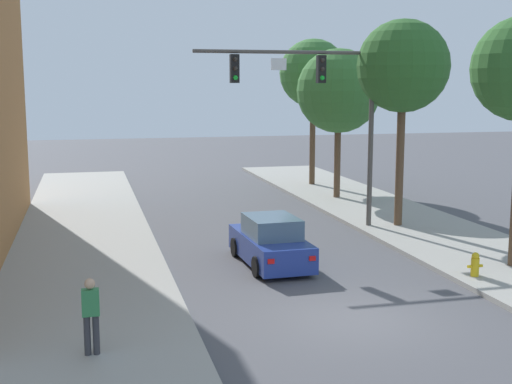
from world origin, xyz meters
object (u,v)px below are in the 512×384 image
Objects in this scene: street_tree_third at (339,91)px; car_lead_blue at (271,243)px; fire_hydrant at (475,264)px; traffic_signal_mast at (323,94)px; pedestrian_sidewalk_left_walker at (91,312)px; street_tree_second at (403,67)px; street_tree_farthest at (313,74)px.

car_lead_blue is at bearing -120.12° from street_tree_third.
traffic_signal_mast is at bearing 105.26° from fire_hydrant.
car_lead_blue is at bearing 49.27° from pedestrian_sidewalk_left_walker.
pedestrian_sidewalk_left_walker is at bearing -130.73° from car_lead_blue.
traffic_signal_mast is at bearing 175.65° from street_tree_second.
street_tree_second is at bearing 81.45° from fire_hydrant.
street_tree_third reaches higher than fire_hydrant.
street_tree_farthest is (6.83, 15.99, 5.64)m from car_lead_blue.
street_tree_farthest is at bearing 66.87° from car_lead_blue.
street_tree_farthest is at bearing 86.60° from street_tree_third.
fire_hydrant is (5.35, -3.25, -0.22)m from car_lead_blue.
street_tree_third reaches higher than pedestrian_sidewalk_left_walker.
traffic_signal_mast reaches higher than street_tree_third.
fire_hydrant is at bearing -74.74° from traffic_signal_mast.
street_tree_second is at bearing 32.77° from car_lead_blue.
street_tree_third reaches higher than car_lead_blue.
traffic_signal_mast is 14.79m from pedestrian_sidewalk_left_walker.
traffic_signal_mast reaches higher than fire_hydrant.
street_tree_farthest is at bearing 88.25° from street_tree_second.
street_tree_second reaches higher than traffic_signal_mast.
fire_hydrant is 15.40m from street_tree_third.
street_tree_second is 1.10× the size of street_tree_third.
street_tree_second is at bearing -91.75° from street_tree_farthest.
street_tree_third is at bearing 89.35° from street_tree_second.
street_tree_third is (0.08, 7.12, -0.99)m from street_tree_second.
street_tree_farthest is (12.49, 22.56, 5.30)m from pedestrian_sidewalk_left_walker.
fire_hydrant is at bearing -94.70° from street_tree_third.
fire_hydrant is 0.09× the size of street_tree_second.
street_tree_second is 11.83m from street_tree_farthest.
car_lead_blue is 8.68m from pedestrian_sidewalk_left_walker.
street_tree_second is at bearing -4.35° from traffic_signal_mast.
street_tree_farthest reaches higher than street_tree_second.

